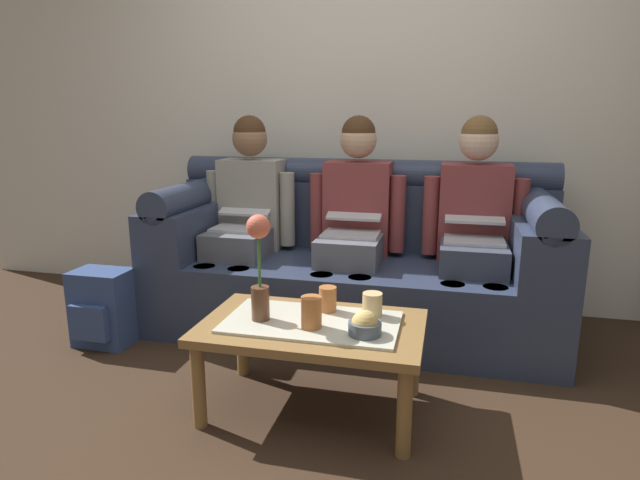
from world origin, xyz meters
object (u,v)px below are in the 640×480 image
flower_vase (259,263)px  backpack_left (103,308)px  couch (354,265)px  cup_far_center (328,299)px  snack_bowl (365,326)px  person_right (474,222)px  cup_near_left (372,304)px  cup_near_right (311,312)px  person_left (246,212)px  person_middle (354,216)px  coffee_table (312,334)px

flower_vase → backpack_left: 1.22m
couch → backpack_left: bearing=-154.9°
cup_far_center → backpack_left: (-1.31, 0.25, -0.25)m
snack_bowl → backpack_left: snack_bowl is taller
person_right → snack_bowl: size_ratio=9.52×
couch → person_right: bearing=-0.3°
couch → cup_near_left: (0.23, -0.85, 0.08)m
cup_near_right → backpack_left: (-1.29, 0.44, -0.26)m
person_right → flower_vase: person_right is taller
snack_bowl → backpack_left: (-1.50, 0.46, -0.23)m
couch → person_left: bearing=-179.7°
couch → cup_far_center: (0.04, -0.85, 0.08)m
snack_bowl → cup_far_center: 0.29m
couch → snack_bowl: (0.23, -1.06, 0.07)m
cup_near_left → cup_near_right: (-0.22, -0.18, 0.01)m
cup_far_center → person_right: bearing=53.6°
person_left → cup_far_center: 1.11m
person_left → backpack_left: 0.96m
person_left → cup_far_center: bearing=-50.4°
person_right → cup_near_left: bearing=-116.7°
person_right → person_left: bearing=180.0°
person_right → snack_bowl: person_right is taller
person_left → person_right: same height
couch → flower_vase: couch is taller
person_middle → flower_vase: bearing=-101.7°
snack_bowl → cup_near_right: 0.22m
coffee_table → person_left: bearing=124.3°
person_right → flower_vase: size_ratio=2.78×
person_right → cup_near_right: (-0.64, -1.03, -0.19)m
coffee_table → cup_near_left: size_ratio=9.18×
coffee_table → backpack_left: size_ratio=2.20×
couch → person_left: person_left is taller
snack_bowl → cup_near_left: cup_near_left is taller
coffee_table → cup_near_left: 0.28m
couch → coffee_table: bearing=-90.0°
cup_near_left → cup_near_right: cup_near_right is taller
person_left → person_right: size_ratio=1.00×
person_middle → flower_vase: (-0.21, -1.00, -0.02)m
couch → cup_far_center: couch is taller
person_right → person_middle: bearing=180.0°
person_left → person_middle: bearing=-0.0°
coffee_table → backpack_left: (-1.27, 0.38, -0.14)m
person_left → snack_bowl: bearing=-49.7°
couch → cup_near_right: 1.04m
person_right → cup_near_left: (-0.43, -0.85, -0.21)m
person_right → cup_near_left: size_ratio=12.33×
flower_vase → snack_bowl: (0.44, -0.05, -0.21)m
person_right → coffee_table: bearing=-124.3°
cup_near_left → couch: bearing=105.2°
person_middle → cup_near_left: 0.91m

